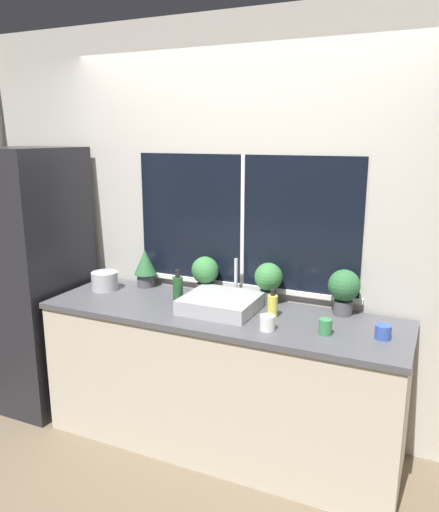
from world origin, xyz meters
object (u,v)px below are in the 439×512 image
soap_bottle (272,305)px  bottle_tall (178,289)px  mug_blue (383,332)px  sink (221,303)px  mug_white (267,323)px  potted_plant_center_right (268,279)px  kettle (105,280)px  potted_plant_far_left (145,266)px  potted_plant_far_right (344,288)px  potted_plant_center_left (205,273)px  refrigerator (32,279)px  mug_green (325,327)px

soap_bottle → bottle_tall: size_ratio=0.76×
soap_bottle → mug_blue: (0.64, -0.07, -0.03)m
sink → mug_white: size_ratio=5.46×
potted_plant_center_right → mug_white: bearing=-71.4°
sink → mug_white: sink is taller
soap_bottle → bottle_tall: 0.63m
soap_bottle → kettle: bearing=178.7°
potted_plant_far_left → potted_plant_far_right: 1.39m
soap_bottle → mug_blue: bearing=-6.5°
potted_plant_center_left → soap_bottle: bearing=-21.0°
soap_bottle → mug_blue: 0.65m
sink → potted_plant_far_left: size_ratio=1.73×
kettle → potted_plant_center_left: bearing=14.8°
refrigerator → soap_bottle: refrigerator is taller
refrigerator → potted_plant_center_right: (1.72, 0.28, 0.13)m
potted_plant_center_right → bottle_tall: potted_plant_center_right is taller
sink → soap_bottle: (0.33, 0.02, 0.02)m
potted_plant_center_left → mug_white: 0.73m
potted_plant_center_left → mug_white: bearing=-35.5°
refrigerator → potted_plant_center_right: bearing=9.3°
potted_plant_far_left → refrigerator: bearing=-160.6°
potted_plant_center_right → mug_green: size_ratio=3.14×
refrigerator → mug_blue: bearing=-0.1°
refrigerator → kettle: bearing=9.6°
refrigerator → potted_plant_far_left: bearing=19.4°
potted_plant_far_right → bottle_tall: (-1.00, -0.23, -0.07)m
refrigerator → sink: (1.49, 0.05, 0.01)m
potted_plant_center_left → mug_green: potted_plant_center_left is taller
potted_plant_far_left → bottle_tall: 0.46m
soap_bottle → mug_green: (0.35, -0.14, -0.03)m
mug_blue → sink: bearing=176.6°
potted_plant_center_left → potted_plant_center_right: bearing=0.0°
potted_plant_far_right → potted_plant_far_left: bearing=180.0°
soap_bottle → mug_green: 0.38m
sink → potted_plant_far_right: size_ratio=1.67×
potted_plant_center_left → potted_plant_far_left: bearing=180.0°
potted_plant_far_left → soap_bottle: 1.04m
potted_plant_center_left → soap_bottle: size_ratio=1.57×
sink → mug_white: (0.37, -0.19, -0.00)m
kettle → soap_bottle: bearing=-1.3°
sink → potted_plant_far_left: sink is taller
potted_plant_center_left → mug_blue: potted_plant_center_left is taller
mug_white → soap_bottle: bearing=101.3°
sink → mug_green: bearing=-10.3°
potted_plant_center_right → potted_plant_far_right: bearing=0.0°
mug_blue → mug_white: size_ratio=0.99×
potted_plant_center_right → mug_green: (0.45, -0.35, -0.12)m
potted_plant_far_left → soap_bottle: (1.02, -0.21, -0.08)m
mug_blue → mug_white: 0.61m
potted_plant_far_right → refrigerator: bearing=-172.7°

